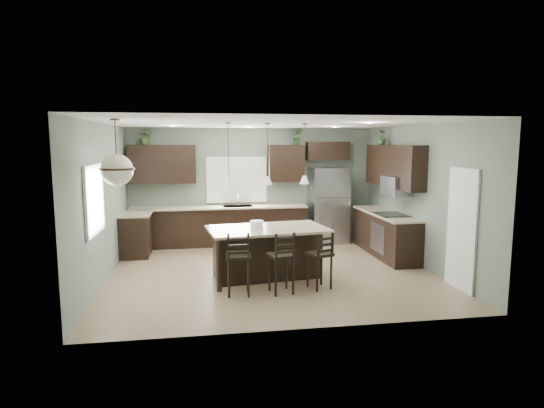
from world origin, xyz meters
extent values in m
plane|color=#9E8466|center=(0.00, 0.00, 0.00)|extent=(6.00, 6.00, 0.00)
cube|color=white|center=(2.98, -1.55, 1.02)|extent=(0.04, 0.82, 2.04)
cube|color=white|center=(-0.40, 2.73, 1.55)|extent=(1.35, 0.02, 1.00)
cube|color=white|center=(-2.98, -0.80, 1.55)|extent=(0.02, 1.10, 1.00)
cube|color=black|center=(-2.70, 1.70, 0.45)|extent=(0.60, 0.90, 0.90)
cube|color=beige|center=(-2.68, 1.70, 0.92)|extent=(0.66, 0.96, 0.04)
cube|color=black|center=(-0.85, 2.45, 0.45)|extent=(4.20, 0.60, 0.90)
cube|color=beige|center=(-0.85, 2.43, 0.92)|extent=(4.20, 0.66, 0.04)
cube|color=gray|center=(-0.40, 2.43, 0.94)|extent=(0.70, 0.45, 0.01)
cylinder|color=silver|center=(-0.40, 2.40, 1.08)|extent=(0.02, 0.02, 0.28)
cube|color=black|center=(-2.15, 2.58, 1.95)|extent=(1.55, 0.34, 0.90)
cube|color=black|center=(0.80, 2.58, 1.95)|extent=(0.85, 0.34, 0.90)
cube|color=black|center=(1.85, 2.58, 2.25)|extent=(1.05, 0.34, 0.45)
cube|color=black|center=(2.70, 0.87, 0.45)|extent=(0.60, 2.35, 0.90)
cube|color=beige|center=(2.68, 0.87, 0.92)|extent=(0.66, 2.35, 0.04)
cube|color=black|center=(2.68, 0.60, 0.94)|extent=(0.58, 0.75, 0.02)
cube|color=gray|center=(2.40, 0.60, 0.45)|extent=(0.01, 0.72, 0.60)
cube|color=black|center=(2.83, 0.87, 1.95)|extent=(0.34, 2.35, 0.90)
cube|color=gray|center=(2.78, 0.60, 1.55)|extent=(0.40, 0.75, 0.40)
cube|color=#9A99A2|center=(1.84, 2.39, 0.93)|extent=(0.90, 0.74, 1.85)
cube|color=black|center=(-0.11, -0.39, 0.46)|extent=(2.24, 1.45, 0.92)
cylinder|color=white|center=(-0.31, -0.41, 0.99)|extent=(0.24, 0.24, 0.14)
cube|color=black|center=(-0.72, -1.25, 0.53)|extent=(0.42, 0.42, 1.06)
cube|color=black|center=(-0.02, -1.27, 0.52)|extent=(0.44, 0.44, 1.03)
cube|color=black|center=(0.66, -1.14, 0.49)|extent=(0.46, 0.46, 0.98)
imported|color=#345023|center=(-2.50, 2.55, 2.58)|extent=(0.34, 0.30, 0.37)
imported|color=#2F5625|center=(1.07, 2.55, 2.61)|extent=(0.25, 0.21, 0.42)
imported|color=#2B5223|center=(2.80, 1.51, 2.58)|extent=(0.25, 0.25, 0.35)
plane|color=slate|center=(0.00, 2.75, 1.40)|extent=(6.00, 0.00, 6.00)
plane|color=slate|center=(0.00, -2.75, 1.40)|extent=(6.00, 0.00, 6.00)
plane|color=slate|center=(-3.00, 0.00, 1.40)|extent=(0.00, 5.50, 5.50)
plane|color=slate|center=(3.00, 0.00, 1.40)|extent=(0.00, 5.50, 5.50)
plane|color=white|center=(0.00, 0.00, 2.80)|extent=(6.00, 6.00, 0.00)
camera|label=1|loc=(-1.32, -8.36, 2.45)|focal=30.00mm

